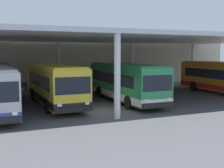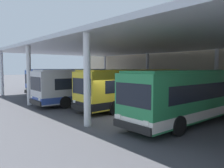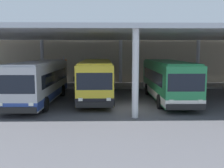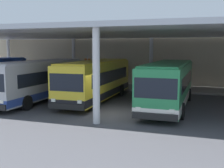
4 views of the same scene
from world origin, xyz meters
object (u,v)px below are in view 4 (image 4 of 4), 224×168
Objects in this scene: bus_middle_bay at (96,80)px; bus_far_bay at (169,84)px; bench_waiting at (106,81)px; trash_bin at (75,79)px; bus_second_bay at (38,80)px; banner_sign at (88,69)px.

bus_far_bay is (5.77, -0.79, 0.00)m from bus_middle_bay.
trash_bin reaches higher than bench_waiting.
bus_second_bay reaches higher than trash_bin.
trash_bin is at bearing 176.27° from bench_waiting.
bus_middle_bay is 8.24m from bench_waiting.
bench_waiting is at bearing 25.78° from banner_sign.
bench_waiting is (-7.77, 8.72, -0.99)m from bus_far_bay.
bus_second_bay is 9.83m from trash_bin.
bus_middle_bay is 10.78× the size of trash_bin.
trash_bin is (-1.55, 9.66, -0.98)m from bus_second_bay.
bench_waiting is at bearing 76.03° from bus_second_bay.
banner_sign is (-1.82, -0.88, 1.32)m from bench_waiting.
bus_middle_bay reaches higher than bench_waiting.
bus_far_bay is at bearing -39.31° from banner_sign.
bus_middle_bay is 3.30× the size of banner_sign.
trash_bin is at bearing 142.41° from bus_far_bay.
bus_far_bay is at bearing -7.82° from bus_middle_bay.
bus_far_bay is (10.11, 0.68, 0.00)m from bus_second_bay.
trash_bin is 2.70m from banner_sign.
bus_second_bay is 8.55m from banner_sign.
bench_waiting is at bearing 131.69° from bus_far_bay.
banner_sign reaches higher than bus_second_bay.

